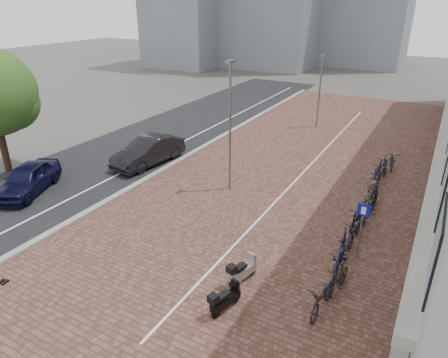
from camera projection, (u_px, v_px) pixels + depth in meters
ground at (147, 268)px, 15.14m from camera, size 140.00×140.00×0.00m
plaza_brick at (303, 169)px, 23.81m from camera, size 14.50×42.00×0.04m
street_asphalt at (155, 140)px, 28.68m from camera, size 8.00×50.00×0.03m
curb at (201, 148)px, 26.93m from camera, size 0.35×42.00×0.14m
lane_line at (178, 144)px, 27.79m from camera, size 0.12×44.00×0.00m
parking_line at (306, 169)px, 23.71m from camera, size 0.10×30.00×0.00m
car_navy at (28, 179)px, 20.74m from camera, size 3.28×4.73×1.50m
car_dark at (148, 151)px, 24.29m from camera, size 2.25×5.04×1.61m
shoes at (3, 283)px, 14.28m from camera, size 0.38×0.32×0.09m
scooter_front at (243, 270)px, 14.23m from camera, size 0.79×1.47×0.97m
scooter_mid at (225, 298)px, 12.91m from camera, size 0.74×1.44×0.94m
parking_sign at (362, 223)px, 15.11m from camera, size 0.49×0.12×2.35m
lamp_near at (230, 130)px, 19.99m from camera, size 0.12×0.12×6.57m
lamp_far at (319, 93)px, 30.43m from camera, size 0.12×0.12×5.41m
bike_row at (365, 207)px, 18.40m from camera, size 1.26×15.83×1.05m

